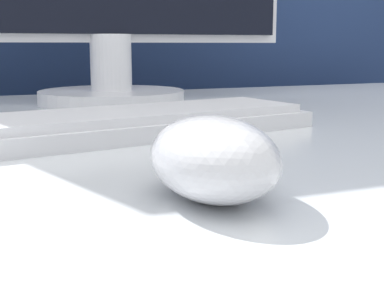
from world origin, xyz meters
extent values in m
cube|color=navy|center=(0.00, 0.66, 0.62)|extent=(5.00, 0.03, 1.24)
ellipsoid|color=silver|center=(0.08, -0.18, 0.73)|extent=(0.08, 0.11, 0.05)
cube|color=silver|center=(0.09, 0.05, 0.72)|extent=(0.40, 0.18, 0.02)
cube|color=silver|center=(0.09, 0.05, 0.73)|extent=(0.38, 0.16, 0.01)
cylinder|color=white|center=(0.15, 0.33, 0.72)|extent=(0.21, 0.21, 0.02)
cylinder|color=white|center=(0.15, 0.33, 0.77)|extent=(0.06, 0.06, 0.08)
camera|label=1|loc=(-0.05, -0.45, 0.80)|focal=50.00mm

